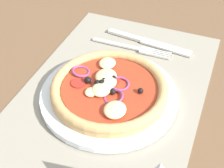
# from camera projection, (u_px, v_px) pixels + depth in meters

# --- Properties ---
(ground_plane) EXTENTS (1.90, 1.40, 0.02)m
(ground_plane) POSITION_uv_depth(u_px,v_px,m) (113.00, 97.00, 0.63)
(ground_plane) COLOR brown
(placemat) EXTENTS (0.50, 0.33, 0.00)m
(placemat) POSITION_uv_depth(u_px,v_px,m) (113.00, 91.00, 0.62)
(placemat) COLOR gray
(placemat) RESTS_ON ground_plane
(plate) EXTENTS (0.25, 0.25, 0.01)m
(plate) POSITION_uv_depth(u_px,v_px,m) (107.00, 94.00, 0.60)
(plate) COLOR white
(plate) RESTS_ON placemat
(pizza) EXTENTS (0.21, 0.21, 0.03)m
(pizza) POSITION_uv_depth(u_px,v_px,m) (107.00, 88.00, 0.59)
(pizza) COLOR tan
(pizza) RESTS_ON plate
(fork) EXTENTS (0.02, 0.18, 0.00)m
(fork) POSITION_uv_depth(u_px,v_px,m) (135.00, 48.00, 0.72)
(fork) COLOR silver
(fork) RESTS_ON placemat
(knife) EXTENTS (0.04, 0.20, 0.01)m
(knife) POSITION_uv_depth(u_px,v_px,m) (149.00, 42.00, 0.73)
(knife) COLOR silver
(knife) RESTS_ON placemat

